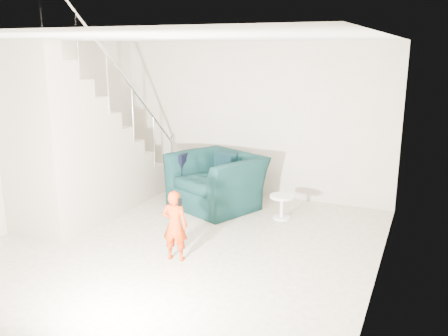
{
  "coord_description": "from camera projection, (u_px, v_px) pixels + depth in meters",
  "views": [
    {
      "loc": [
        2.92,
        -5.05,
        2.58
      ],
      "look_at": [
        0.15,
        1.2,
        0.85
      ],
      "focal_mm": 38.0,
      "sensor_mm": 36.0,
      "label": 1
    }
  ],
  "objects": [
    {
      "name": "phone",
      "position": [
        180.0,
        202.0,
        5.69
      ],
      "size": [
        0.04,
        0.05,
        0.1
      ],
      "primitive_type": "cube",
      "rotation": [
        0.0,
        0.0,
        -0.35
      ],
      "color": "black",
      "rests_on": "toddler"
    },
    {
      "name": "ceiling",
      "position": [
        171.0,
        38.0,
        5.59
      ],
      "size": [
        5.5,
        5.5,
        0.0
      ],
      "primitive_type": "plane",
      "rotation": [
        3.14,
        0.0,
        0.0
      ],
      "color": "silver",
      "rests_on": "back_wall"
    },
    {
      "name": "left_wall",
      "position": [
        25.0,
        135.0,
        6.9
      ],
      "size": [
        0.0,
        5.5,
        5.5
      ],
      "primitive_type": "plane",
      "rotation": [
        1.57,
        0.0,
        1.57
      ],
      "color": "#B6A994",
      "rests_on": "floor"
    },
    {
      "name": "right_wall",
      "position": [
        383.0,
        170.0,
        4.94
      ],
      "size": [
        0.0,
        5.5,
        5.5
      ],
      "primitive_type": "plane",
      "rotation": [
        1.57,
        0.0,
        -1.57
      ],
      "color": "#B6A994",
      "rests_on": "floor"
    },
    {
      "name": "toddler",
      "position": [
        175.0,
        225.0,
        5.86
      ],
      "size": [
        0.36,
        0.26,
        0.9
      ],
      "primitive_type": "imported",
      "rotation": [
        0.0,
        0.0,
        3.29
      ],
      "color": "#9F2E05",
      "rests_on": "floor"
    },
    {
      "name": "staircase",
      "position": [
        80.0,
        157.0,
        7.29
      ],
      "size": [
        1.02,
        3.03,
        3.62
      ],
      "color": "#ADA089",
      "rests_on": "floor"
    },
    {
      "name": "floor",
      "position": [
        177.0,
        250.0,
        6.25
      ],
      "size": [
        5.5,
        5.5,
        0.0
      ],
      "primitive_type": "plane",
      "color": "gray",
      "rests_on": "ground"
    },
    {
      "name": "cushion",
      "position": [
        227.0,
        163.0,
        8.09
      ],
      "size": [
        0.4,
        0.19,
        0.39
      ],
      "primitive_type": "cube",
      "rotation": [
        0.21,
        0.0,
        0.0
      ],
      "color": "black",
      "rests_on": "armchair"
    },
    {
      "name": "side_table",
      "position": [
        282.0,
        203.0,
        7.33
      ],
      "size": [
        0.38,
        0.38,
        0.38
      ],
      "color": "white",
      "rests_on": "floor"
    },
    {
      "name": "armchair",
      "position": [
        217.0,
        181.0,
        7.85
      ],
      "size": [
        1.72,
        1.64,
        0.88
      ],
      "primitive_type": "imported",
      "rotation": [
        0.0,
        0.0,
        -0.41
      ],
      "color": "black",
      "rests_on": "floor"
    },
    {
      "name": "throw",
      "position": [
        188.0,
        170.0,
        8.1
      ],
      "size": [
        0.06,
        0.57,
        0.64
      ],
      "primitive_type": "cube",
      "color": "black",
      "rests_on": "armchair"
    },
    {
      "name": "back_wall",
      "position": [
        252.0,
        120.0,
        8.36
      ],
      "size": [
        5.0,
        0.0,
        5.0
      ],
      "primitive_type": "plane",
      "rotation": [
        1.57,
        0.0,
        0.0
      ],
      "color": "#B6A994",
      "rests_on": "floor"
    }
  ]
}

